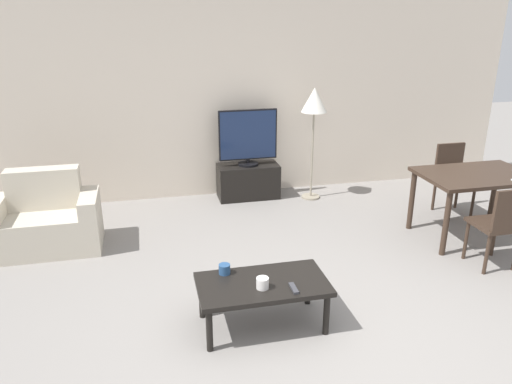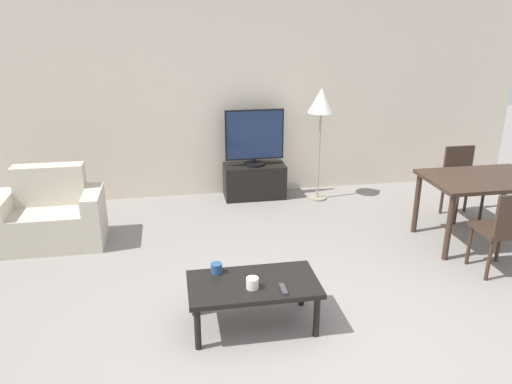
{
  "view_description": "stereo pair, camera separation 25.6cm",
  "coord_description": "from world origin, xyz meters",
  "views": [
    {
      "loc": [
        -1.19,
        -2.83,
        2.39
      ],
      "look_at": [
        -0.12,
        1.8,
        0.65
      ],
      "focal_mm": 35.0,
      "sensor_mm": 36.0,
      "label": 1
    },
    {
      "loc": [
        -0.94,
        -2.88,
        2.39
      ],
      "look_at": [
        -0.12,
        1.8,
        0.65
      ],
      "focal_mm": 35.0,
      "sensor_mm": 36.0,
      "label": 2
    }
  ],
  "objects": [
    {
      "name": "ground_plane",
      "position": [
        0.0,
        0.0,
        0.0
      ],
      "size": [
        18.0,
        18.0,
        0.0
      ],
      "primitive_type": "plane",
      "color": "gray"
    },
    {
      "name": "wall_back",
      "position": [
        0.0,
        3.62,
        1.35
      ],
      "size": [
        7.79,
        0.06,
        2.7
      ],
      "color": "beige",
      "rests_on": "ground_plane"
    },
    {
      "name": "armchair",
      "position": [
        -2.26,
        2.33,
        0.3
      ],
      "size": [
        1.1,
        0.61,
        0.83
      ],
      "color": "beige",
      "rests_on": "ground_plane"
    },
    {
      "name": "tv_stand",
      "position": [
        0.13,
        3.36,
        0.23
      ],
      "size": [
        0.81,
        0.39,
        0.45
      ],
      "color": "black",
      "rests_on": "ground_plane"
    },
    {
      "name": "tv",
      "position": [
        0.13,
        3.35,
        0.83
      ],
      "size": [
        0.77,
        0.27,
        0.74
      ],
      "color": "black",
      "rests_on": "tv_stand"
    },
    {
      "name": "coffee_table",
      "position": [
        -0.37,
        0.48,
        0.35
      ],
      "size": [
        1.02,
        0.55,
        0.39
      ],
      "color": "black",
      "rests_on": "ground_plane"
    },
    {
      "name": "dining_table",
      "position": [
        2.27,
        1.59,
        0.64
      ],
      "size": [
        1.19,
        0.8,
        0.74
      ],
      "color": "#38281E",
      "rests_on": "ground_plane"
    },
    {
      "name": "dining_chair_near",
      "position": [
        2.06,
        0.89,
        0.48
      ],
      "size": [
        0.4,
        0.4,
        0.85
      ],
      "color": "#38281E",
      "rests_on": "ground_plane"
    },
    {
      "name": "dining_chair_far",
      "position": [
        2.48,
        2.3,
        0.48
      ],
      "size": [
        0.4,
        0.4,
        0.85
      ],
      "color": "#38281E",
      "rests_on": "ground_plane"
    },
    {
      "name": "floor_lamp",
      "position": [
        0.95,
        3.15,
        1.26
      ],
      "size": [
        0.33,
        0.33,
        1.47
      ],
      "color": "gray",
      "rests_on": "ground_plane"
    },
    {
      "name": "remote_primary",
      "position": [
        -0.17,
        0.32,
        0.4
      ],
      "size": [
        0.04,
        0.15,
        0.02
      ],
      "color": "#38383D",
      "rests_on": "coffee_table"
    },
    {
      "name": "cup_white_near",
      "position": [
        -0.39,
        0.39,
        0.44
      ],
      "size": [
        0.1,
        0.1,
        0.09
      ],
      "color": "white",
      "rests_on": "coffee_table"
    },
    {
      "name": "cup_colored_far",
      "position": [
        -0.64,
        0.67,
        0.43
      ],
      "size": [
        0.09,
        0.09,
        0.08
      ],
      "color": "navy",
      "rests_on": "coffee_table"
    }
  ]
}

